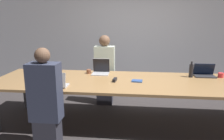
% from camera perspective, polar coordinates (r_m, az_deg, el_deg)
% --- Properties ---
extents(ground_plane, '(24.00, 24.00, 0.00)m').
position_cam_1_polar(ground_plane, '(3.86, 4.51, -13.76)').
color(ground_plane, '#383333').
extents(curtain_wall, '(12.00, 0.06, 2.80)m').
position_cam_1_polar(curtain_wall, '(5.61, 5.43, 9.65)').
color(curtain_wall, '#ADADB2').
rests_on(curtain_wall, ground_plane).
extents(conference_table, '(4.52, 1.28, 0.76)m').
position_cam_1_polar(conference_table, '(3.60, 4.72, -3.56)').
color(conference_table, '#9E7547').
rests_on(conference_table, ground_plane).
extents(laptop_far_right, '(0.35, 0.23, 0.23)m').
position_cam_1_polar(laptop_far_right, '(4.16, 22.96, -0.61)').
color(laptop_far_right, '#333338').
rests_on(laptop_far_right, conference_table).
extents(cup_far_right, '(0.09, 0.09, 0.08)m').
position_cam_1_polar(cup_far_right, '(4.20, 26.54, -1.21)').
color(cup_far_right, red).
rests_on(cup_far_right, conference_table).
extents(bottle_far_right, '(0.07, 0.07, 0.28)m').
position_cam_1_polar(bottle_far_right, '(4.00, 19.96, -0.12)').
color(bottle_far_right, black).
rests_on(bottle_far_right, conference_table).
extents(laptop_near_left, '(0.32, 0.23, 0.23)m').
position_cam_1_polar(laptop_near_left, '(3.33, -14.37, -3.24)').
color(laptop_near_left, '#B7B7BC').
rests_on(laptop_near_left, conference_table).
extents(person_near_left, '(0.40, 0.24, 1.41)m').
position_cam_1_polar(person_near_left, '(3.01, -16.91, -8.24)').
color(person_near_left, '#2D2D38').
rests_on(person_near_left, ground_plane).
extents(bottle_near_left, '(0.08, 0.08, 0.21)m').
position_cam_1_polar(bottle_near_left, '(3.53, -17.29, -2.14)').
color(bottle_near_left, green).
rests_on(bottle_near_left, conference_table).
extents(laptop_far_midleft, '(0.31, 0.27, 0.28)m').
position_cam_1_polar(laptop_far_midleft, '(4.01, -2.92, 0.15)').
color(laptop_far_midleft, '#B7B7BC').
rests_on(laptop_far_midleft, conference_table).
extents(person_far_midleft, '(0.40, 0.24, 1.43)m').
position_cam_1_polar(person_far_midleft, '(4.48, -1.90, -0.30)').
color(person_far_midleft, '#2D2D38').
rests_on(person_far_midleft, ground_plane).
extents(cup_far_midleft, '(0.08, 0.08, 0.08)m').
position_cam_1_polar(cup_far_midleft, '(4.05, -6.08, -0.38)').
color(cup_far_midleft, brown).
rests_on(cup_far_midleft, conference_table).
extents(stapler, '(0.07, 0.16, 0.05)m').
position_cam_1_polar(stapler, '(3.54, 0.72, -2.57)').
color(stapler, black).
rests_on(stapler, conference_table).
extents(notebook, '(0.18, 0.15, 0.02)m').
position_cam_1_polar(notebook, '(3.55, 6.55, -2.85)').
color(notebook, '#2D4C8C').
rests_on(notebook, conference_table).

